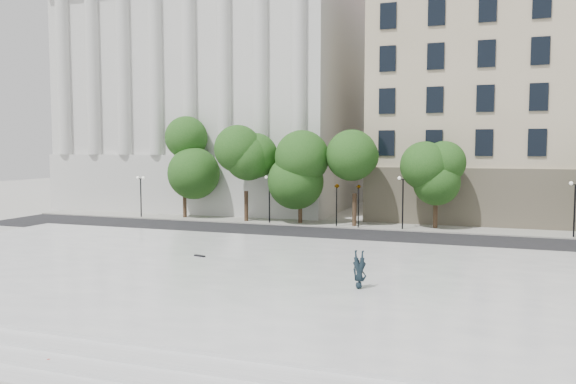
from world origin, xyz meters
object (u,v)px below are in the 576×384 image
at_px(person_lying, 359,283).
at_px(skateboard, 200,256).
at_px(traffic_light_west, 337,184).
at_px(traffic_light_east, 359,185).

distance_m(person_lying, skateboard, 11.06).
relative_size(traffic_light_west, traffic_light_east, 1.01).
relative_size(traffic_light_west, person_lying, 2.47).
xyz_separation_m(traffic_light_west, person_lying, (6.41, -21.20, -3.00)).
height_order(traffic_light_west, traffic_light_east, traffic_light_west).
xyz_separation_m(traffic_light_east, skateboard, (-5.65, -16.92, -3.16)).
xyz_separation_m(person_lying, skateboard, (-10.20, 4.28, -0.19)).
relative_size(person_lying, skateboard, 2.25).
distance_m(traffic_light_west, skateboard, 17.63).
distance_m(traffic_light_east, person_lying, 21.88).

